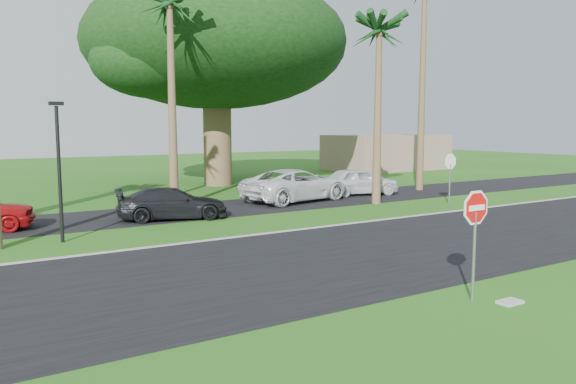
% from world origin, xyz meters
% --- Properties ---
extents(ground, '(120.00, 120.00, 0.00)m').
position_xyz_m(ground, '(0.00, 0.00, 0.00)').
color(ground, '#215916').
rests_on(ground, ground).
extents(road, '(120.00, 8.00, 0.02)m').
position_xyz_m(road, '(0.00, 2.00, 0.01)').
color(road, black).
rests_on(road, ground).
extents(parking_strip, '(120.00, 5.00, 0.02)m').
position_xyz_m(parking_strip, '(0.00, 12.50, 0.01)').
color(parking_strip, black).
rests_on(parking_strip, ground).
extents(curb, '(120.00, 0.12, 0.06)m').
position_xyz_m(curb, '(0.00, 6.05, 0.03)').
color(curb, gray).
rests_on(curb, ground).
extents(stop_sign_near, '(1.05, 0.07, 2.62)m').
position_xyz_m(stop_sign_near, '(0.50, -3.00, 1.77)').
color(stop_sign_near, gray).
rests_on(stop_sign_near, ground).
extents(stop_sign_far, '(1.05, 0.07, 2.62)m').
position_xyz_m(stop_sign_far, '(12.00, 8.00, 1.77)').
color(stop_sign_far, gray).
rests_on(stop_sign_far, ground).
extents(palm_center, '(5.00, 5.00, 10.50)m').
position_xyz_m(palm_center, '(0.00, 14.00, 9.16)').
color(palm_center, brown).
rests_on(palm_center, ground).
extents(palm_right_near, '(5.00, 5.00, 9.50)m').
position_xyz_m(palm_right_near, '(9.00, 10.00, 8.19)').
color(palm_right_near, brown).
rests_on(palm_right_near, ground).
extents(canopy_tree, '(16.50, 16.50, 13.12)m').
position_xyz_m(canopy_tree, '(6.00, 22.00, 8.95)').
color(canopy_tree, brown).
rests_on(canopy_tree, ground).
extents(streetlight_right, '(0.45, 0.25, 4.64)m').
position_xyz_m(streetlight_right, '(-6.00, 8.50, 2.65)').
color(streetlight_right, black).
rests_on(streetlight_right, ground).
extents(building_far, '(10.00, 6.00, 3.00)m').
position_xyz_m(building_far, '(24.00, 26.00, 1.50)').
color(building_far, gray).
rests_on(building_far, ground).
extents(car_dark, '(4.81, 2.86, 1.31)m').
position_xyz_m(car_dark, '(-1.27, 10.89, 0.65)').
color(car_dark, black).
rests_on(car_dark, ground).
extents(car_minivan, '(6.28, 3.76, 1.63)m').
position_xyz_m(car_minivan, '(6.05, 12.81, 0.82)').
color(car_minivan, silver).
rests_on(car_minivan, ground).
extents(car_pickup, '(4.72, 2.74, 1.51)m').
position_xyz_m(car_pickup, '(10.39, 13.08, 0.76)').
color(car_pickup, silver).
rests_on(car_pickup, ground).
extents(utility_slab, '(0.55, 0.35, 0.06)m').
position_xyz_m(utility_slab, '(1.07, -3.55, 0.03)').
color(utility_slab, '#A2A29A').
rests_on(utility_slab, ground).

